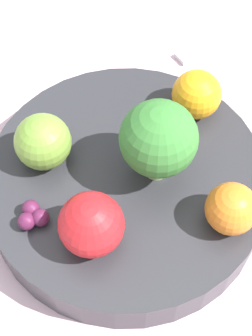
% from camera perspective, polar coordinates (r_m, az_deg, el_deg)
% --- Properties ---
extents(ground_plane, '(6.00, 6.00, 0.00)m').
position_cam_1_polar(ground_plane, '(0.52, 0.00, -4.03)').
color(ground_plane, gray).
extents(table_surface, '(1.20, 1.20, 0.02)m').
position_cam_1_polar(table_surface, '(0.51, 0.00, -3.50)').
color(table_surface, silver).
rests_on(table_surface, ground_plane).
extents(bowl, '(0.24, 0.24, 0.04)m').
position_cam_1_polar(bowl, '(0.49, 0.00, -1.84)').
color(bowl, '#2D2D33').
rests_on(bowl, table_surface).
extents(broccoli, '(0.06, 0.06, 0.08)m').
position_cam_1_polar(broccoli, '(0.43, 3.33, 2.91)').
color(broccoli, '#99C17A').
rests_on(broccoli, bowl).
extents(apple_red, '(0.05, 0.05, 0.05)m').
position_cam_1_polar(apple_red, '(0.42, -3.55, -5.76)').
color(apple_red, red).
rests_on(apple_red, bowl).
extents(apple_green, '(0.05, 0.05, 0.05)m').
position_cam_1_polar(apple_green, '(0.46, -8.45, 2.66)').
color(apple_green, olive).
rests_on(apple_green, bowl).
extents(orange_front, '(0.04, 0.04, 0.04)m').
position_cam_1_polar(orange_front, '(0.50, 7.19, 7.42)').
color(orange_front, orange).
rests_on(orange_front, bowl).
extents(orange_back, '(0.04, 0.04, 0.04)m').
position_cam_1_polar(orange_back, '(0.44, 10.67, -4.09)').
color(orange_back, orange).
rests_on(orange_back, bowl).
extents(grape_cluster, '(0.02, 0.03, 0.01)m').
position_cam_1_polar(grape_cluster, '(0.45, -9.47, -4.81)').
color(grape_cluster, '#5B1E42').
rests_on(grape_cluster, bowl).
extents(spoon, '(0.07, 0.06, 0.01)m').
position_cam_1_polar(spoon, '(0.62, 8.42, 12.39)').
color(spoon, silver).
rests_on(spoon, table_surface).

